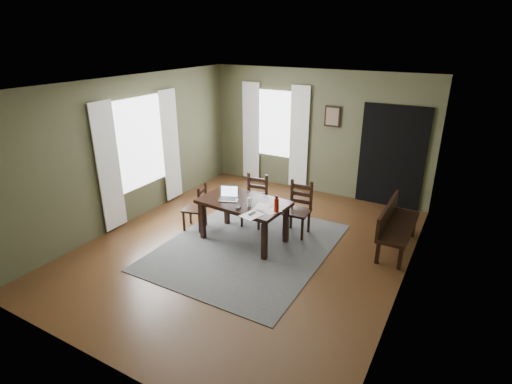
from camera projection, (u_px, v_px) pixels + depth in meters
The scene contains 24 objects.
ground at pixel (247, 247), 6.81m from camera, with size 5.00×6.00×0.01m.
room_shell at pixel (246, 144), 6.13m from camera, with size 5.02×6.02×2.71m.
rug at pixel (247, 246), 6.80m from camera, with size 2.60×3.20×0.01m.
dining_table at pixel (244, 206), 6.78m from camera, with size 1.54×1.00×0.74m.
chair_end at pixel (197, 208), 7.27m from camera, with size 0.46×0.46×0.87m.
chair_back_left at pixel (255, 201), 7.45m from camera, with size 0.47×0.47×0.95m.
chair_back_right at pixel (298, 209), 7.08m from camera, with size 0.45×0.45×0.97m.
bench at pixel (395, 223), 6.59m from camera, with size 0.45×1.40×0.79m.
laptop at pixel (229, 196), 6.80m from camera, with size 0.40×0.36×0.22m.
computer_mouse at pixel (238, 208), 6.44m from camera, with size 0.06×0.10×0.03m, color #3F3F42.
tv_remote at pixel (252, 213), 6.25m from camera, with size 0.04×0.16×0.02m, color black.
drinking_glass at pixel (249, 202), 6.49m from camera, with size 0.07×0.07×0.16m, color silver.
water_bottle at pixel (276, 205), 6.28m from camera, with size 0.09×0.09×0.28m.
paper_b at pixel (252, 215), 6.22m from camera, with size 0.26×0.33×0.00m, color white.
paper_c at pixel (262, 207), 6.51m from camera, with size 0.23×0.30×0.00m, color white.
paper_d at pixel (272, 211), 6.35m from camera, with size 0.20×0.27×0.00m, color white.
window_left at pixel (140, 143), 7.55m from camera, with size 0.01×1.30×1.70m.
window_back at pixel (275, 124), 9.12m from camera, with size 1.00×0.01×1.50m.
curtain_left_near at pixel (109, 168), 6.97m from camera, with size 0.03×0.48×2.30m.
curtain_left_far at pixel (171, 146), 8.29m from camera, with size 0.03×0.48×2.30m.
curtain_back_left at pixel (251, 132), 9.47m from camera, with size 0.44×0.03×2.30m.
curtain_back_right at pixel (299, 138), 8.91m from camera, with size 0.44×0.03×2.30m.
framed_picture at pixel (332, 116), 8.39m from camera, with size 0.34×0.03×0.44m.
doorway_back at pixel (392, 157), 8.07m from camera, with size 1.30×0.03×2.10m.
Camera 1 is at (3.05, -5.13, 3.40)m, focal length 28.00 mm.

